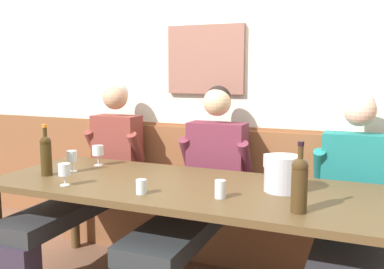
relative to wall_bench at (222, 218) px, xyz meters
name	(u,v)px	position (x,y,z in m)	size (l,w,h in m)	color
room_wall_back	(234,70)	(0.00, 0.26, 1.12)	(6.80, 0.12, 2.80)	silver
wood_wainscot_panel	(231,186)	(0.00, 0.21, 0.20)	(6.80, 0.03, 0.96)	brown
wall_bench	(222,218)	(0.00, 0.00, 0.00)	(2.67, 0.42, 0.94)	brown
dining_table	(185,196)	(0.00, -0.71, 0.37)	(2.37, 0.89, 0.72)	brown
person_left_seat	(91,174)	(-0.91, -0.38, 0.35)	(0.48, 1.32, 1.30)	#2E2535
person_right_seat	(198,189)	(-0.04, -0.39, 0.33)	(0.53, 1.32, 1.29)	#332B37
person_center_left_seat	(353,210)	(0.93, -0.41, 0.32)	(0.54, 1.32, 1.26)	#33293B
ice_bucket	(283,174)	(0.56, -0.63, 0.54)	(0.21, 0.21, 0.20)	#B6B6C1
wine_bottle_clear_water	(46,154)	(-0.91, -0.85, 0.59)	(0.07, 0.07, 0.33)	#3B2B11
wine_bottle_green_tall	(299,183)	(0.70, -0.96, 0.59)	(0.08, 0.08, 0.34)	#3F2D15
wine_glass_mid_right	(270,162)	(0.43, -0.36, 0.54)	(0.08, 0.08, 0.15)	silver
wine_glass_center_rear	(64,171)	(-0.64, -1.00, 0.53)	(0.07, 0.07, 0.13)	silver
wine_glass_left_end	(98,151)	(-0.77, -0.48, 0.55)	(0.08, 0.08, 0.14)	silver
wine_glass_by_bottle	(72,157)	(-0.82, -0.70, 0.54)	(0.07, 0.07, 0.14)	silver
water_tumbler_center	(141,187)	(-0.14, -0.98, 0.48)	(0.06, 0.06, 0.08)	silver
water_tumbler_left	(220,189)	(0.28, -0.89, 0.49)	(0.06, 0.06, 0.10)	silver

